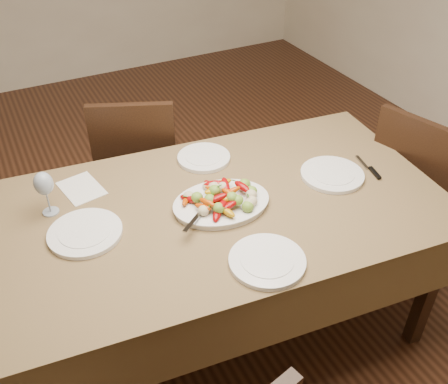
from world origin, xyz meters
name	(u,v)px	position (x,y,z in m)	size (l,w,h in m)	color
floor	(192,287)	(0.00, 0.00, 0.00)	(6.00, 6.00, 0.00)	#3C2012
dining_table	(224,269)	(0.05, -0.29, 0.38)	(1.84, 1.04, 0.76)	brown
chair_far	(141,165)	(-0.04, 0.56, 0.47)	(0.42, 0.42, 0.95)	black
chair_right	(421,188)	(1.20, -0.32, 0.47)	(0.42, 0.42, 0.95)	black
serving_platter	(221,204)	(0.03, -0.30, 0.77)	(0.39, 0.29, 0.02)	white
roasted_vegetables	(221,193)	(0.03, -0.30, 0.83)	(0.32, 0.22, 0.09)	#810506
serving_spoon	(209,206)	(-0.04, -0.33, 0.81)	(0.28, 0.06, 0.03)	#9EA0A8
plate_left	(85,233)	(-0.51, -0.22, 0.77)	(0.28, 0.28, 0.02)	white
plate_right	(332,175)	(0.57, -0.33, 0.77)	(0.28, 0.28, 0.02)	white
plate_far	(204,158)	(0.12, 0.05, 0.77)	(0.25, 0.25, 0.02)	white
plate_near	(267,261)	(0.03, -0.66, 0.77)	(0.28, 0.28, 0.02)	white
wine_glass	(46,192)	(-0.60, -0.02, 0.86)	(0.08, 0.08, 0.20)	#8C99A5
menu_card	(81,188)	(-0.45, 0.09, 0.76)	(0.15, 0.21, 0.00)	silver
table_knife	(369,168)	(0.75, -0.36, 0.76)	(0.02, 0.20, 0.01)	#9EA0A8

